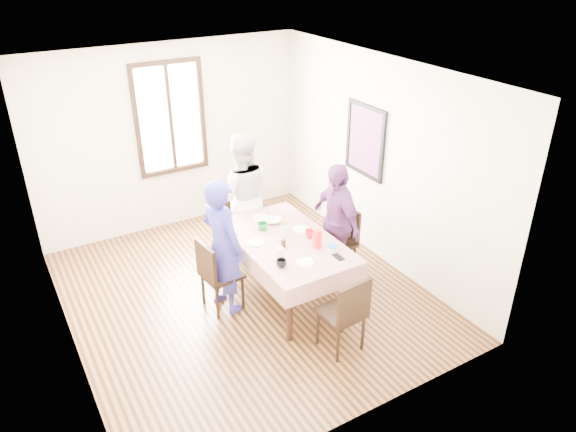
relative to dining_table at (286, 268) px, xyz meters
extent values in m
plane|color=black|center=(-0.45, 0.24, -0.38)|extent=(4.50, 4.50, 0.00)
plane|color=beige|center=(-0.45, 2.49, 0.98)|extent=(4.00, 0.00, 4.00)
plane|color=beige|center=(1.55, 0.24, 0.98)|extent=(0.00, 4.50, 4.50)
cube|color=black|center=(-0.45, 2.47, 1.27)|extent=(1.02, 0.06, 1.62)
cube|color=white|center=(-0.45, 2.48, 1.27)|extent=(0.90, 0.02, 1.50)
cube|color=red|center=(1.53, 0.54, 1.18)|extent=(0.04, 0.76, 0.96)
cube|color=black|center=(0.00, 0.00, 0.00)|extent=(0.93, 1.65, 0.75)
cube|color=#5A0101|center=(0.00, 0.00, 0.38)|extent=(1.05, 1.77, 0.01)
cube|color=black|center=(-0.77, 0.15, 0.08)|extent=(0.46, 0.46, 0.91)
cube|color=black|center=(0.77, 0.05, 0.08)|extent=(0.47, 0.47, 0.91)
cube|color=black|center=(0.00, 1.14, 0.08)|extent=(0.47, 0.47, 0.91)
cube|color=black|center=(0.00, -1.14, 0.08)|extent=(0.45, 0.45, 0.91)
imported|color=#322E97|center=(-0.75, 0.15, 0.44)|extent=(0.54, 0.68, 1.64)
imported|color=beige|center=(0.00, 1.11, 0.49)|extent=(1.03, 0.92, 1.74)
imported|color=#693371|center=(0.75, 0.05, 0.40)|extent=(0.39, 0.91, 1.55)
imported|color=black|center=(-0.34, -0.48, 0.43)|extent=(0.14, 0.14, 0.09)
imported|color=red|center=(0.27, -0.09, 0.44)|extent=(0.14, 0.14, 0.10)
imported|color=#0C7226|center=(-0.12, 0.36, 0.43)|extent=(0.14, 0.14, 0.09)
imported|color=white|center=(0.08, 0.45, 0.41)|extent=(0.25, 0.25, 0.05)
cube|color=red|center=(0.22, -0.34, 0.50)|extent=(0.07, 0.07, 0.22)
cylinder|color=white|center=(0.32, -0.49, 0.42)|extent=(0.13, 0.13, 0.06)
cylinder|color=black|center=(-0.10, -0.12, 0.43)|extent=(0.06, 0.06, 0.08)
cylinder|color=silver|center=(-0.24, -0.28, 0.44)|extent=(0.08, 0.08, 0.11)
cube|color=black|center=(0.30, -0.64, 0.39)|extent=(0.08, 0.15, 0.01)
cylinder|color=silver|center=(0.02, 0.07, 0.46)|extent=(0.07, 0.07, 0.14)
cylinder|color=white|center=(-0.33, 0.12, 0.39)|extent=(0.20, 0.20, 0.01)
cylinder|color=white|center=(0.28, 0.12, 0.39)|extent=(0.20, 0.20, 0.01)
cylinder|color=white|center=(0.01, 0.64, 0.39)|extent=(0.20, 0.20, 0.01)
cylinder|color=white|center=(-0.07, -0.54, 0.39)|extent=(0.20, 0.20, 0.01)
cylinder|color=blue|center=(0.32, -0.49, 0.46)|extent=(0.12, 0.12, 0.01)
camera|label=1|loc=(-2.77, -4.74, 3.55)|focal=33.62mm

